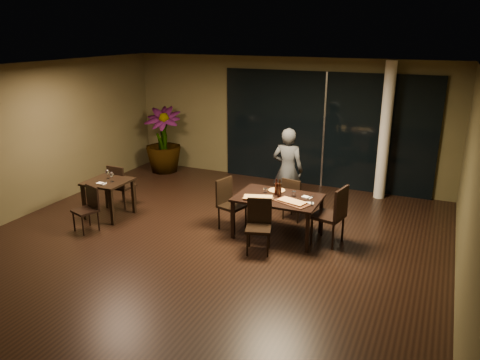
# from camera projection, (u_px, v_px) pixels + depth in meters

# --- Properties ---
(ground) EXTENTS (8.00, 8.00, 0.00)m
(ground) POSITION_uv_depth(u_px,v_px,m) (209.00, 243.00, 8.28)
(ground) COLOR black
(ground) RESTS_ON ground
(wall_back) EXTENTS (8.00, 0.10, 3.00)m
(wall_back) POSITION_uv_depth(u_px,v_px,m) (285.00, 120.00, 11.34)
(wall_back) COLOR #494327
(wall_back) RESTS_ON ground
(wall_front) EXTENTS (8.00, 0.10, 3.00)m
(wall_front) POSITION_uv_depth(u_px,v_px,m) (0.00, 270.00, 4.31)
(wall_front) COLOR #494327
(wall_front) RESTS_ON ground
(wall_left) EXTENTS (0.10, 8.00, 3.00)m
(wall_left) POSITION_uv_depth(u_px,v_px,m) (29.00, 139.00, 9.40)
(wall_left) COLOR #494327
(wall_left) RESTS_ON ground
(wall_right) EXTENTS (0.10, 8.00, 3.00)m
(wall_right) POSITION_uv_depth(u_px,v_px,m) (474.00, 195.00, 6.25)
(wall_right) COLOR #494327
(wall_right) RESTS_ON ground
(ceiling) EXTENTS (8.00, 8.00, 0.04)m
(ceiling) POSITION_uv_depth(u_px,v_px,m) (205.00, 68.00, 7.35)
(ceiling) COLOR white
(ceiling) RESTS_ON wall_back
(window_panel) EXTENTS (5.00, 0.06, 2.70)m
(window_panel) POSITION_uv_depth(u_px,v_px,m) (324.00, 130.00, 10.92)
(window_panel) COLOR black
(window_panel) RESTS_ON ground
(column) EXTENTS (0.24, 0.24, 3.00)m
(column) POSITION_uv_depth(u_px,v_px,m) (385.00, 132.00, 10.06)
(column) COLOR white
(column) RESTS_ON ground
(main_table) EXTENTS (1.50, 1.00, 0.75)m
(main_table) POSITION_uv_depth(u_px,v_px,m) (278.00, 201.00, 8.38)
(main_table) COLOR black
(main_table) RESTS_ON ground
(side_table) EXTENTS (0.80, 0.80, 0.75)m
(side_table) POSITION_uv_depth(u_px,v_px,m) (108.00, 187.00, 9.29)
(side_table) COLOR black
(side_table) RESTS_ON ground
(chair_main_far) EXTENTS (0.48, 0.48, 0.87)m
(chair_main_far) POSITION_uv_depth(u_px,v_px,m) (293.00, 197.00, 9.12)
(chair_main_far) COLOR black
(chair_main_far) RESTS_ON ground
(chair_main_near) EXTENTS (0.52, 0.52, 0.90)m
(chair_main_near) POSITION_uv_depth(u_px,v_px,m) (259.00, 222.00, 7.88)
(chair_main_near) COLOR black
(chair_main_near) RESTS_ON ground
(chair_main_left) EXTENTS (0.54, 0.54, 0.95)m
(chair_main_left) POSITION_uv_depth(u_px,v_px,m) (229.00, 201.00, 8.78)
(chair_main_left) COLOR black
(chair_main_left) RESTS_ON ground
(chair_main_right) EXTENTS (0.58, 0.58, 1.06)m
(chair_main_right) POSITION_uv_depth(u_px,v_px,m) (333.00, 213.00, 8.06)
(chair_main_right) COLOR black
(chair_main_right) RESTS_ON ground
(chair_side_far) EXTENTS (0.45, 0.45, 0.92)m
(chair_side_far) POSITION_uv_depth(u_px,v_px,m) (120.00, 184.00, 9.80)
(chair_side_far) COLOR black
(chair_side_far) RESTS_ON ground
(chair_side_near) EXTENTS (0.49, 0.49, 0.84)m
(chair_side_near) POSITION_uv_depth(u_px,v_px,m) (88.00, 206.00, 8.69)
(chair_side_near) COLOR black
(chair_side_near) RESTS_ON ground
(diner) EXTENTS (0.60, 0.41, 1.75)m
(diner) POSITION_uv_depth(u_px,v_px,m) (288.00, 170.00, 9.51)
(diner) COLOR #2C2E31
(diner) RESTS_ON ground
(potted_plant) EXTENTS (1.16, 1.16, 1.69)m
(potted_plant) POSITION_uv_depth(u_px,v_px,m) (163.00, 140.00, 12.19)
(potted_plant) COLOR #194517
(potted_plant) RESTS_ON ground
(pizza_board_left) EXTENTS (0.53, 0.28, 0.01)m
(pizza_board_left) POSITION_uv_depth(u_px,v_px,m) (258.00, 198.00, 8.26)
(pizza_board_left) COLOR #4F3119
(pizza_board_left) RESTS_ON main_table
(pizza_board_right) EXTENTS (0.69, 0.51, 0.01)m
(pizza_board_right) POSITION_uv_depth(u_px,v_px,m) (292.00, 202.00, 8.06)
(pizza_board_right) COLOR #402114
(pizza_board_right) RESTS_ON main_table
(oblong_pizza_left) EXTENTS (0.53, 0.36, 0.02)m
(oblong_pizza_left) POSITION_uv_depth(u_px,v_px,m) (258.00, 197.00, 8.25)
(oblong_pizza_left) COLOR maroon
(oblong_pizza_left) RESTS_ON pizza_board_left
(oblong_pizza_right) EXTENTS (0.50, 0.34, 0.02)m
(oblong_pizza_right) POSITION_uv_depth(u_px,v_px,m) (292.00, 202.00, 8.06)
(oblong_pizza_right) COLOR maroon
(oblong_pizza_right) RESTS_ON pizza_board_right
(round_pizza) EXTENTS (0.30, 0.30, 0.01)m
(round_pizza) POSITION_uv_depth(u_px,v_px,m) (277.00, 191.00, 8.66)
(round_pizza) COLOR red
(round_pizza) RESTS_ON main_table
(bottle_a) EXTENTS (0.07, 0.07, 0.30)m
(bottle_a) POSITION_uv_depth(u_px,v_px,m) (276.00, 187.00, 8.41)
(bottle_a) COLOR black
(bottle_a) RESTS_ON main_table
(bottle_b) EXTENTS (0.06, 0.06, 0.26)m
(bottle_b) POSITION_uv_depth(u_px,v_px,m) (279.00, 190.00, 8.30)
(bottle_b) COLOR black
(bottle_b) RESTS_ON main_table
(bottle_c) EXTENTS (0.07, 0.07, 0.31)m
(bottle_c) POSITION_uv_depth(u_px,v_px,m) (280.00, 187.00, 8.38)
(bottle_c) COLOR black
(bottle_c) RESTS_ON main_table
(tumbler_left) EXTENTS (0.07, 0.07, 0.08)m
(tumbler_left) POSITION_uv_depth(u_px,v_px,m) (265.00, 190.00, 8.57)
(tumbler_left) COLOR white
(tumbler_left) RESTS_ON main_table
(tumbler_right) EXTENTS (0.08, 0.08, 0.09)m
(tumbler_right) POSITION_uv_depth(u_px,v_px,m) (294.00, 194.00, 8.38)
(tumbler_right) COLOR white
(tumbler_right) RESTS_ON main_table
(napkin_near) EXTENTS (0.20, 0.15, 0.01)m
(napkin_near) POSITION_uv_depth(u_px,v_px,m) (308.00, 203.00, 8.03)
(napkin_near) COLOR silver
(napkin_near) RESTS_ON main_table
(napkin_far) EXTENTS (0.20, 0.15, 0.01)m
(napkin_far) POSITION_uv_depth(u_px,v_px,m) (307.00, 197.00, 8.32)
(napkin_far) COLOR white
(napkin_far) RESTS_ON main_table
(wine_glass_a) EXTENTS (0.08, 0.08, 0.19)m
(wine_glass_a) POSITION_uv_depth(u_px,v_px,m) (107.00, 174.00, 9.34)
(wine_glass_a) COLOR white
(wine_glass_a) RESTS_ON side_table
(wine_glass_b) EXTENTS (0.08, 0.08, 0.19)m
(wine_glass_b) POSITION_uv_depth(u_px,v_px,m) (112.00, 177.00, 9.16)
(wine_glass_b) COLOR white
(wine_glass_b) RESTS_ON side_table
(side_napkin) EXTENTS (0.18, 0.11, 0.01)m
(side_napkin) POSITION_uv_depth(u_px,v_px,m) (101.00, 183.00, 9.06)
(side_napkin) COLOR white
(side_napkin) RESTS_ON side_table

